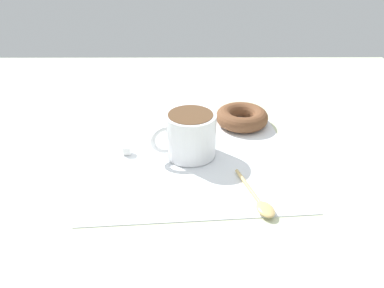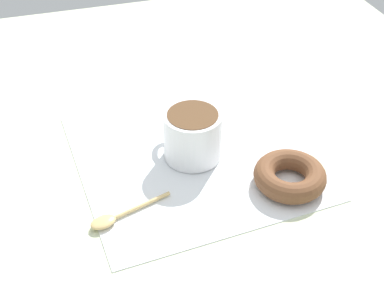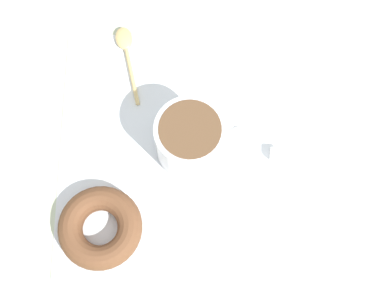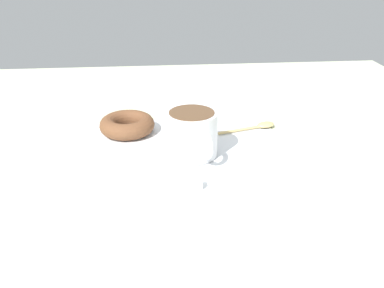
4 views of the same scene
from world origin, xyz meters
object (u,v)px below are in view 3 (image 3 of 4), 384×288
(spoon, at_px, (126,48))
(donut, at_px, (100,228))
(sugar_cube, at_px, (275,154))
(coffee_cup, at_px, (189,139))

(spoon, bearing_deg, donut, -90.71)
(donut, xyz_separation_m, spoon, (0.00, 0.26, -0.01))
(donut, height_order, spoon, donut)
(spoon, distance_m, sugar_cube, 0.26)
(coffee_cup, bearing_deg, donut, -131.71)
(donut, relative_size, spoon, 0.87)
(coffee_cup, distance_m, sugar_cube, 0.12)
(donut, xyz_separation_m, sugar_cube, (0.22, 0.11, -0.01))
(coffee_cup, relative_size, sugar_cube, 8.28)
(coffee_cup, height_order, sugar_cube, coffee_cup)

